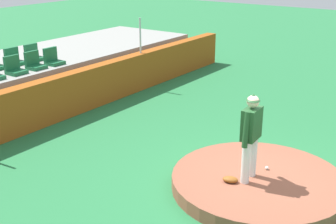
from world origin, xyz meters
TOP-DOWN VIEW (x-y plane):
  - ground_plane at (0.00, 0.00)m, footprint 60.00×60.00m
  - pitchers_mound at (0.00, 0.00)m, footprint 3.44×3.44m
  - pitcher at (-0.21, 0.13)m, footprint 0.75×0.28m
  - baseball at (0.37, -0.01)m, footprint 0.07×0.07m
  - fielding_glove at (-0.53, 0.35)m, footprint 0.28×0.35m
  - brick_barrier at (0.00, 6.26)m, footprint 17.84×0.40m
  - fence_post_right at (4.17, 6.26)m, footprint 0.06×0.06m
  - stadium_chair_2 at (0.02, 7.45)m, footprint 0.48×0.44m
  - stadium_chair_3 at (0.72, 7.45)m, footprint 0.48×0.44m
  - stadium_chair_4 at (1.39, 7.42)m, footprint 0.48×0.44m
  - stadium_chair_8 at (0.70, 8.36)m, footprint 0.48×0.44m
  - stadium_chair_9 at (1.41, 8.35)m, footprint 0.48×0.44m

SIDE VIEW (x-z plane):
  - ground_plane at x=0.00m, z-range 0.00..0.00m
  - pitchers_mound at x=0.00m, z-range 0.00..0.27m
  - baseball at x=0.37m, z-range 0.27..0.35m
  - fielding_glove at x=-0.53m, z-range 0.27..0.38m
  - brick_barrier at x=0.00m, z-range 0.00..1.23m
  - pitcher at x=-0.21m, z-range 0.41..2.15m
  - stadium_chair_2 at x=0.02m, z-range 1.13..1.63m
  - stadium_chair_3 at x=0.72m, z-range 1.13..1.63m
  - stadium_chair_4 at x=1.39m, z-range 1.13..1.63m
  - stadium_chair_8 at x=0.70m, z-range 1.13..1.63m
  - stadium_chair_9 at x=1.41m, z-range 1.13..1.63m
  - fence_post_right at x=4.17m, z-range 1.23..2.40m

